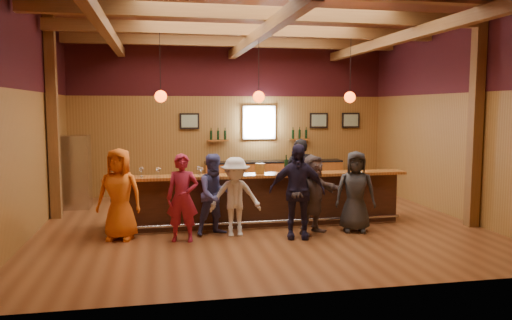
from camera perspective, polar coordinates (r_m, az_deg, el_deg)
The scene contains 27 objects.
room at distance 10.50m, azimuth 0.26°, elevation 10.02°, with size 9.04×9.00×4.52m.
bar_counter at distance 10.75m, azimuth 0.24°, elevation -4.48°, with size 6.30×1.07×1.11m.
back_bar_cabinet at distance 14.45m, azimuth 2.08°, elevation -1.96°, with size 4.00×0.52×0.95m.
window at distance 14.45m, azimuth 0.35°, elevation 4.31°, with size 0.95×0.09×0.95m.
framed_pictures at distance 14.64m, azimuth 3.70°, elevation 4.52°, with size 5.35×0.05×0.45m.
wine_shelves at distance 14.41m, azimuth 0.40°, elevation 2.60°, with size 3.00×0.18×0.30m.
pendant_lights at distance 10.42m, azimuth 0.32°, elevation 7.28°, with size 4.24×0.24×1.37m.
stainless_fridge at distance 13.07m, azimuth -19.97°, elevation -1.29°, with size 0.70×0.70×1.80m, color silver.
customer_orange at distance 9.70m, azimuth -15.34°, elevation -3.79°, with size 0.84×0.55×1.72m, color orange.
customer_redvest at distance 9.34m, azimuth -8.40°, elevation -4.30°, with size 0.60×0.39×1.64m, color maroon.
customer_denim at distance 9.76m, azimuth -4.67°, elevation -3.94°, with size 0.77×0.60×1.59m, color #424684.
customer_white at distance 9.64m, azimuth -2.38°, elevation -4.22°, with size 0.99×0.57×1.53m, color silver.
customer_navy at distance 9.48m, azimuth 4.71°, elevation -3.58°, with size 1.06×0.44×1.80m, color #1F1B37.
customer_brown at distance 9.86m, azimuth 6.49°, elevation -3.91°, with size 1.46×0.46×1.57m, color #584846.
customer_dark at distance 10.16m, azimuth 11.30°, elevation -3.55°, with size 0.79×0.52×1.62m, color #2A2B2D.
bartender at distance 11.79m, azimuth 5.05°, elevation -1.81°, with size 0.64×0.42×1.76m, color black.
ice_bucket at distance 10.34m, azimuth 0.46°, elevation -0.99°, with size 0.20×0.20×0.22m, color brown.
bottle_a at distance 10.60m, azimuth 3.46°, elevation -0.63°, with size 0.08×0.08×0.37m.
bottle_b at distance 10.57m, azimuth 5.00°, elevation -0.62°, with size 0.08×0.08×0.39m.
glass_a at distance 10.16m, azimuth -12.96°, elevation -1.10°, with size 0.09×0.09×0.19m.
glass_b at distance 10.01m, azimuth -11.12°, elevation -1.13°, with size 0.09×0.09×0.20m.
glass_c at distance 10.24m, azimuth -6.59°, elevation -0.96°, with size 0.08×0.08×0.19m.
glass_d at distance 10.03m, azimuth -6.24°, elevation -1.12°, with size 0.08×0.08×0.18m.
glass_e at distance 10.33m, azimuth -2.00°, elevation -0.82°, with size 0.09×0.09×0.20m.
glass_f at distance 10.51m, azimuth 5.51°, elevation -0.84°, with size 0.07×0.07×0.17m.
glass_g at distance 10.61m, azimuth 7.40°, elevation -0.71°, with size 0.08×0.08×0.19m.
glass_h at distance 10.91m, azimuth 11.83°, elevation -0.67°, with size 0.08×0.08×0.17m.
Camera 1 is at (-2.05, -10.22, 2.48)m, focal length 35.00 mm.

